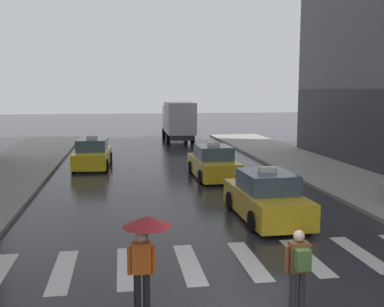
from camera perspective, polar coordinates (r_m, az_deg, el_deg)
The scene contains 7 objects.
crosswalk_markings at distance 12.03m, azimuth 3.41°, elevation -13.22°, with size 11.30×2.80×0.01m.
taxi_lead at distance 15.80m, azimuth 9.14°, elevation -5.43°, with size 2.01×4.58×1.80m.
taxi_second at distance 22.86m, azimuth 2.61°, elevation -1.25°, with size 2.02×4.58×1.80m.
taxi_third at distance 26.61m, azimuth -12.17°, elevation -0.13°, with size 2.11×4.62×1.80m.
box_truck at distance 38.91m, azimuth -1.70°, elevation 4.17°, with size 2.38×7.57×3.35m.
pedestrian_with_umbrella at distance 9.02m, azimuth -5.81°, elevation -10.32°, with size 0.96×0.96×1.94m.
pedestrian_with_backpack at distance 9.39m, azimuth 13.07°, elevation -13.26°, with size 0.55×0.43×1.65m.
Camera 1 is at (-2.40, -7.97, 4.32)m, focal length 43.14 mm.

